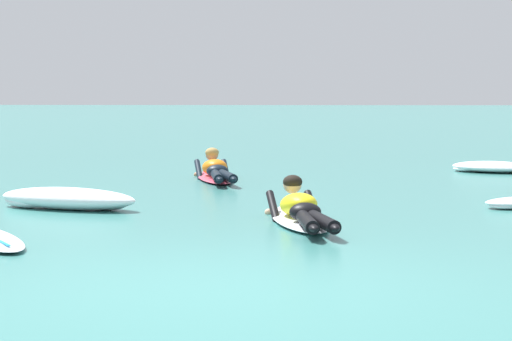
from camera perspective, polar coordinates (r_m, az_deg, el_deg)
ground_plane at (r=17.76m, az=0.29°, el=-0.13°), size 120.00×120.00×0.00m
surfer_near at (r=11.20m, az=2.49°, el=-2.27°), size 0.87×2.57×0.55m
surfer_far at (r=16.32m, az=-2.22°, el=-0.08°), size 0.90×2.58×0.54m
whitewater_front at (r=18.40m, az=12.91°, el=0.19°), size 1.66×1.40×0.19m
whitewater_back at (r=12.78m, az=-10.30°, el=-1.56°), size 1.94×1.21×0.26m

